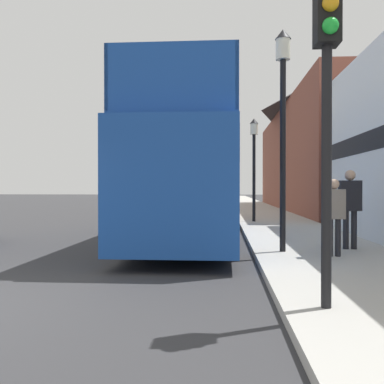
# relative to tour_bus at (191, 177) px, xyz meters

# --- Properties ---
(ground_plane) EXTENTS (144.00, 144.00, 0.00)m
(ground_plane) POSITION_rel_tour_bus_xyz_m (-3.10, 13.22, -1.88)
(ground_plane) COLOR #333335
(sidewalk) EXTENTS (3.21, 108.00, 0.14)m
(sidewalk) POSITION_rel_tour_bus_xyz_m (3.22, 10.22, -1.81)
(sidewalk) COLOR #ADAAA3
(sidewalk) RESTS_ON ground_plane
(brick_terrace_rear) EXTENTS (6.00, 25.13, 9.19)m
(brick_terrace_rear) POSITION_rel_tour_bus_xyz_m (7.82, 17.90, 2.72)
(brick_terrace_rear) COLOR brown
(brick_terrace_rear) RESTS_ON ground_plane
(tour_bus) EXTENTS (2.61, 10.39, 4.25)m
(tour_bus) POSITION_rel_tour_bus_xyz_m (0.00, 0.00, 0.00)
(tour_bus) COLOR #19479E
(tour_bus) RESTS_ON ground_plane
(parked_car_ahead_of_bus) EXTENTS (1.95, 4.19, 1.44)m
(parked_car_ahead_of_bus) POSITION_rel_tour_bus_xyz_m (0.50, 8.68, -1.20)
(parked_car_ahead_of_bus) COLOR #9E9EA3
(parked_car_ahead_of_bus) RESTS_ON ground_plane
(pedestrian_second) EXTENTS (0.42, 0.23, 1.60)m
(pedestrian_second) POSITION_rel_tour_bus_xyz_m (3.21, -3.75, -0.78)
(pedestrian_second) COLOR #232328
(pedestrian_second) RESTS_ON sidewalk
(pedestrian_third) EXTENTS (0.48, 0.26, 1.82)m
(pedestrian_third) POSITION_rel_tour_bus_xyz_m (3.85, -2.60, -0.64)
(pedestrian_third) COLOR #232328
(pedestrian_third) RESTS_ON sidewalk
(traffic_signal) EXTENTS (0.28, 0.42, 3.94)m
(traffic_signal) POSITION_rel_tour_bus_xyz_m (2.13, -7.80, 1.14)
(traffic_signal) COLOR black
(traffic_signal) RESTS_ON sidewalk
(lamp_post_nearest) EXTENTS (0.35, 0.35, 4.91)m
(lamp_post_nearest) POSITION_rel_tour_bus_xyz_m (2.25, -3.11, 1.63)
(lamp_post_nearest) COLOR black
(lamp_post_nearest) RESTS_ON sidewalk
(lamp_post_second) EXTENTS (0.35, 0.35, 4.30)m
(lamp_post_second) POSITION_rel_tour_bus_xyz_m (2.24, 5.73, 1.26)
(lamp_post_second) COLOR black
(lamp_post_second) RESTS_ON sidewalk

